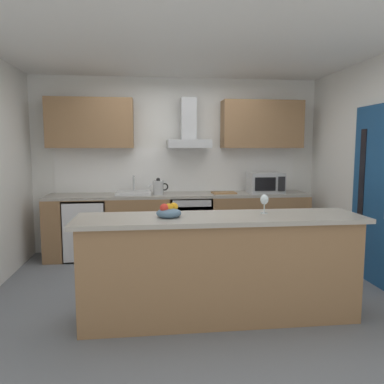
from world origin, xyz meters
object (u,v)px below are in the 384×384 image
at_px(refrigerator, 87,229).
at_px(range_hood, 189,132).
at_px(microwave, 265,183).
at_px(fruit_bowl, 169,212).
at_px(oven, 190,224).
at_px(chopping_board, 224,193).
at_px(wine_glass, 264,200).
at_px(kettle, 158,187).
at_px(sink, 134,193).

distance_m(refrigerator, range_hood, 2.01).
distance_m(refrigerator, microwave, 2.67).
xyz_separation_m(refrigerator, fruit_bowl, (1.05, -2.11, 0.58)).
relative_size(oven, chopping_board, 2.35).
bearing_deg(microwave, chopping_board, 179.61).
bearing_deg(microwave, oven, 178.57).
bearing_deg(chopping_board, wine_glass, -90.92).
bearing_deg(oven, range_hood, 90.00).
relative_size(kettle, wine_glass, 1.62).
relative_size(microwave, sink, 1.00).
relative_size(fruit_bowl, chopping_board, 0.65).
relative_size(oven, range_hood, 1.11).
relative_size(microwave, wine_glass, 2.81).
height_order(oven, microwave, microwave).
relative_size(range_hood, wine_glass, 4.05).
distance_m(refrigerator, sink, 0.84).
bearing_deg(microwave, wine_glass, -108.03).
bearing_deg(sink, fruit_bowl, -79.78).
bearing_deg(range_hood, kettle, -160.15).
bearing_deg(wine_glass, chopping_board, 89.08).
xyz_separation_m(sink, fruit_bowl, (0.38, -2.13, 0.08)).
bearing_deg(microwave, refrigerator, 179.44).
bearing_deg(wine_glass, sink, 121.88).
height_order(kettle, range_hood, range_hood).
bearing_deg(wine_glass, refrigerator, 133.68).
relative_size(microwave, fruit_bowl, 2.27).
height_order(oven, fruit_bowl, fruit_bowl).
relative_size(microwave, chopping_board, 1.47).
bearing_deg(chopping_board, fruit_bowl, -113.75).
bearing_deg(wine_glass, fruit_bowl, -174.69).
bearing_deg(microwave, fruit_bowl, -126.43).
xyz_separation_m(refrigerator, wine_glass, (1.94, -2.03, 0.66)).
bearing_deg(sink, refrigerator, -178.82).
bearing_deg(oven, microwave, -1.43).
bearing_deg(kettle, wine_glass, -65.29).
distance_m(microwave, sink, 1.93).
bearing_deg(refrigerator, kettle, -1.74).
xyz_separation_m(refrigerator, microwave, (2.59, -0.03, 0.62)).
bearing_deg(wine_glass, microwave, 71.97).
relative_size(wine_glass, fruit_bowl, 0.81).
xyz_separation_m(oven, microwave, (1.12, -0.03, 0.59)).
bearing_deg(sink, kettle, -7.25).
xyz_separation_m(kettle, fruit_bowl, (0.03, -2.08, 0.00)).
distance_m(sink, fruit_bowl, 2.16).
bearing_deg(range_hood, fruit_bowl, -100.60).
relative_size(oven, kettle, 2.77).
relative_size(range_hood, chopping_board, 2.12).
xyz_separation_m(oven, kettle, (-0.45, -0.03, 0.55)).
relative_size(oven, microwave, 1.60).
xyz_separation_m(wine_glass, fruit_bowl, (-0.89, -0.08, -0.08)).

